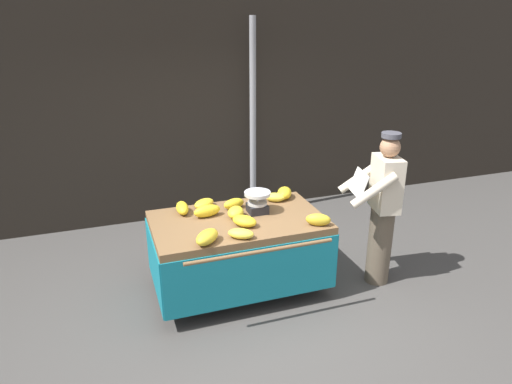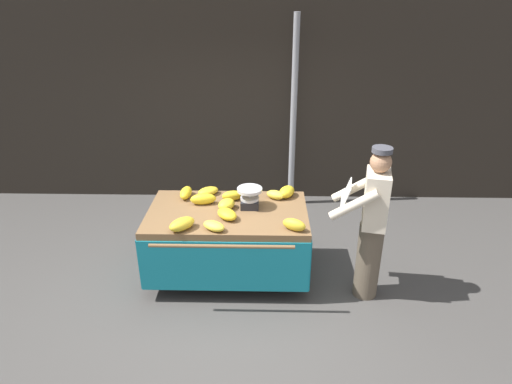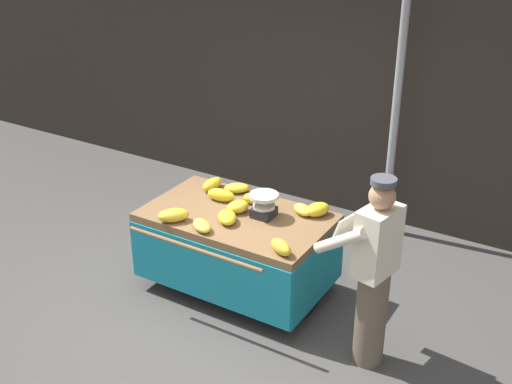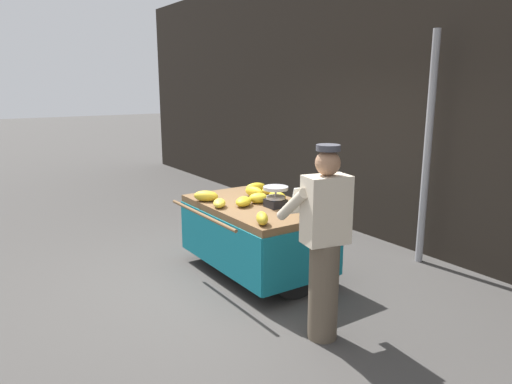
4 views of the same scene
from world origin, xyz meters
TOP-DOWN VIEW (x-y plane):
  - ground_plane at (0.00, 0.00)m, footprint 60.00×60.00m
  - back_wall at (0.00, 2.76)m, footprint 16.00×0.24m
  - street_pole at (0.81, 2.39)m, footprint 0.09×0.09m
  - banana_cart at (-0.01, 0.45)m, footprint 1.79×1.26m
  - weighing_scale at (0.23, 0.55)m, footprint 0.28×0.28m
  - banana_bunch_0 at (-0.44, 0.03)m, footprint 0.32×0.32m
  - banana_bunch_1 at (-0.27, 0.86)m, footprint 0.30×0.28m
  - banana_bunch_2 at (0.66, 0.83)m, footprint 0.26×0.30m
  - banana_bunch_3 at (-0.00, 0.27)m, footprint 0.30×0.31m
  - banana_bunch_4 at (0.53, 0.77)m, footprint 0.25×0.22m
  - banana_bunch_5 at (-0.53, 0.79)m, footprint 0.14×0.28m
  - banana_bunch_6 at (-0.02, 0.49)m, footprint 0.25×0.27m
  - banana_bunch_7 at (-0.11, 0.03)m, footprint 0.28×0.25m
  - banana_bunch_8 at (0.03, 0.73)m, footprint 0.26×0.17m
  - banana_bunch_9 at (-0.30, 0.61)m, footprint 0.31×0.17m
  - banana_bunch_10 at (0.70, 0.04)m, footprint 0.27×0.22m
  - vendor_person at (1.50, 0.13)m, footprint 0.64×0.60m

SIDE VIEW (x-z plane):
  - ground_plane at x=0.00m, z-range 0.00..0.00m
  - banana_cart at x=-0.01m, z-range 0.20..1.05m
  - vendor_person at x=1.50m, z-range 0.02..1.73m
  - banana_bunch_7 at x=-0.11m, z-range 0.85..0.94m
  - banana_bunch_1 at x=-0.27m, z-range 0.85..0.94m
  - banana_bunch_4 at x=0.53m, z-range 0.85..0.95m
  - banana_bunch_3 at x=0.00m, z-range 0.85..0.96m
  - banana_bunch_8 at x=0.03m, z-range 0.85..0.97m
  - banana_bunch_5 at x=-0.53m, z-range 0.85..0.97m
  - banana_bunch_6 at x=-0.02m, z-range 0.85..0.97m
  - banana_bunch_10 at x=0.70m, z-range 0.85..0.97m
  - banana_bunch_0 at x=-0.44m, z-range 0.85..0.98m
  - banana_bunch_9 at x=-0.30m, z-range 0.85..0.98m
  - banana_bunch_2 at x=0.66m, z-range 0.85..0.98m
  - weighing_scale at x=0.23m, z-range 0.85..1.09m
  - street_pole at x=0.81m, z-range 0.00..2.81m
  - back_wall at x=0.00m, z-range 0.00..4.10m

